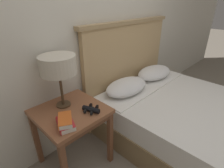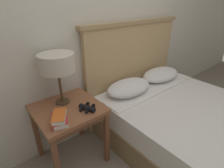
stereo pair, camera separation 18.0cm
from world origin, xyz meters
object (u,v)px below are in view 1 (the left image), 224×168
at_px(nightstand, 71,118).
at_px(book_stacked_on_top, 65,120).
at_px(book_on_nightstand, 65,124).
at_px(binoculars_pair, 91,109).
at_px(bed, 179,115).
at_px(table_lamp, 58,66).

relative_size(nightstand, book_stacked_on_top, 3.05).
xyz_separation_m(book_on_nightstand, binoculars_pair, (0.26, 0.01, 0.00)).
distance_m(book_stacked_on_top, binoculars_pair, 0.27).
relative_size(bed, binoculars_pair, 11.20).
bearing_deg(bed, table_lamp, 148.30).
bearing_deg(book_on_nightstand, binoculars_pair, 1.29).
xyz_separation_m(table_lamp, book_on_nightstand, (-0.15, -0.27, -0.37)).
relative_size(bed, table_lamp, 3.86).
distance_m(nightstand, book_on_nightstand, 0.24).
xyz_separation_m(bed, book_on_nightstand, (-1.24, 0.40, 0.36)).
relative_size(nightstand, bed, 0.35).
bearing_deg(book_stacked_on_top, binoculars_pair, 2.35).
height_order(nightstand, table_lamp, table_lamp).
height_order(bed, table_lamp, bed).
bearing_deg(table_lamp, book_stacked_on_top, -119.04).
distance_m(bed, book_on_nightstand, 1.36).
height_order(book_stacked_on_top, binoculars_pair, book_stacked_on_top).
height_order(nightstand, book_stacked_on_top, book_stacked_on_top).
bearing_deg(nightstand, book_on_nightstand, -131.54).
xyz_separation_m(table_lamp, book_stacked_on_top, (-0.15, -0.27, -0.33)).
bearing_deg(book_stacked_on_top, book_on_nightstand, 70.31).
distance_m(table_lamp, book_stacked_on_top, 0.45).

